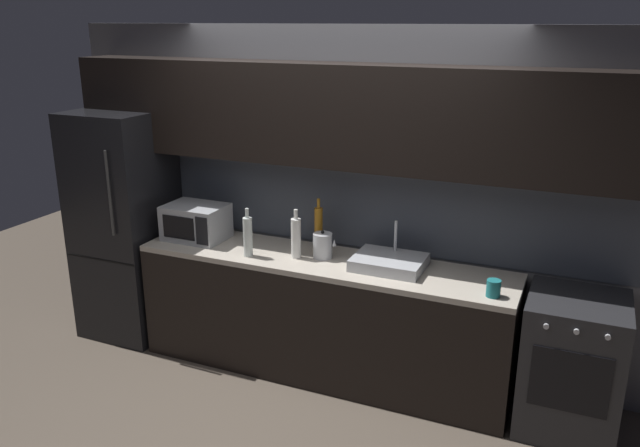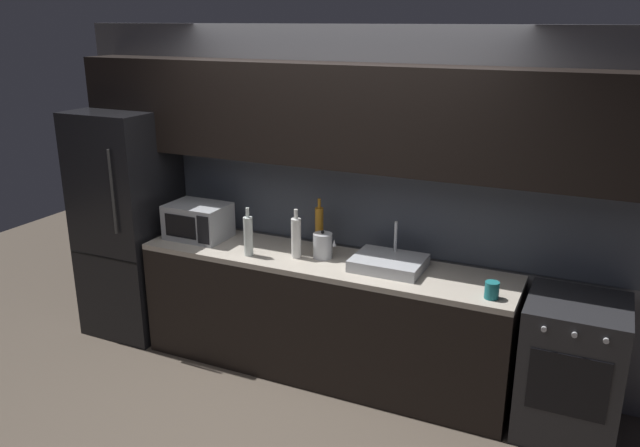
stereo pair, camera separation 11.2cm
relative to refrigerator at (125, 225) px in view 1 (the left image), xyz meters
name	(u,v)px [view 1 (the left image)]	position (x,y,z in m)	size (l,w,h in m)	color
ground_plane	(266,439)	(1.76, -0.90, -0.93)	(10.00, 10.00, 0.00)	#4C4238
back_wall	(339,162)	(1.76, 0.30, 0.62)	(4.49, 0.44, 2.50)	slate
counter_run	(323,316)	(1.76, 0.00, -0.48)	(2.75, 0.60, 0.90)	black
refrigerator	(125,225)	(0.00, 0.00, 0.00)	(0.68, 0.69, 1.86)	black
oven_range	(571,365)	(3.47, 0.00, -0.48)	(0.60, 0.62, 0.90)	#232326
microwave	(196,222)	(0.68, 0.02, 0.11)	(0.46, 0.35, 0.27)	#A8AAAF
sink_basin	(389,262)	(2.24, 0.03, 0.01)	(0.48, 0.38, 0.30)	#ADAFB5
kettle	(323,246)	(1.74, 0.03, 0.06)	(0.17, 0.14, 0.21)	#B7BABF
wine_bottle_white	(296,238)	(1.57, -0.05, 0.12)	(0.07, 0.07, 0.36)	silver
wine_bottle_clear	(248,236)	(1.24, -0.15, 0.12)	(0.07, 0.07, 0.36)	silver
wine_bottle_amber	(319,228)	(1.65, 0.18, 0.14)	(0.06, 0.06, 0.39)	#B27019
mug_teal	(493,288)	(2.97, -0.17, 0.03)	(0.09, 0.09, 0.11)	#19666B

